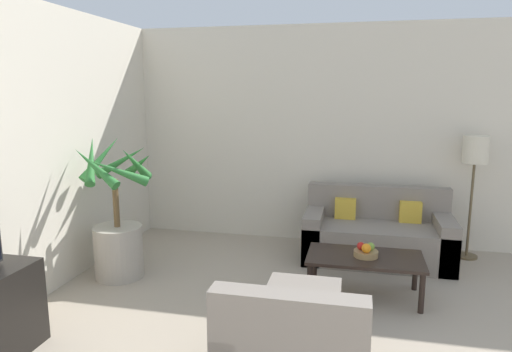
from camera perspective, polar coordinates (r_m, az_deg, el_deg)
The scene contains 10 objects.
wall_back at distance 5.80m, azimuth 18.71°, elevation 4.56°, with size 8.44×0.06×2.70m.
potted_palm at distance 4.91m, azimuth -16.89°, elevation -6.59°, with size 0.77×0.85×1.47m.
sofa_loveseat at distance 5.40m, azimuth 14.85°, elevation -7.24°, with size 1.62×0.78×0.81m.
floor_lamp at distance 5.65m, azimuth 25.69°, elevation 2.06°, with size 0.28×0.28×1.42m.
coffee_table at distance 4.43m, azimuth 13.44°, elevation -10.28°, with size 1.06×0.58×0.39m.
fruit_bowl at distance 4.40m, azimuth 13.57°, elevation -9.40°, with size 0.22×0.22×0.06m.
apple_red at distance 4.39m, azimuth 12.97°, elevation -8.52°, with size 0.07×0.07×0.07m.
apple_green at distance 4.40m, azimuth 14.14°, elevation -8.53°, with size 0.07×0.07×0.07m.
orange_fruit at distance 4.32m, azimuth 13.63°, elevation -8.76°, with size 0.09×0.09×0.09m.
ottoman at distance 3.83m, azimuth 5.87°, elevation -16.13°, with size 0.59×0.51×0.36m.
Camera 1 is at (-0.61, -0.01, 1.90)m, focal length 32.00 mm.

